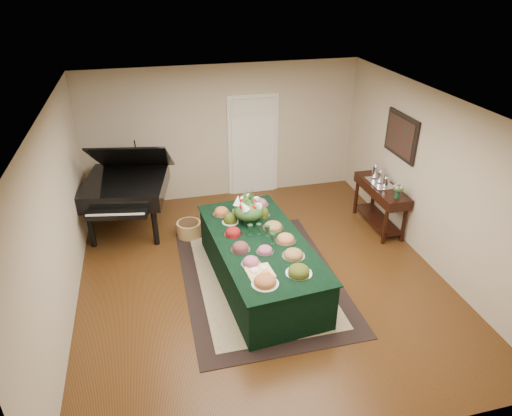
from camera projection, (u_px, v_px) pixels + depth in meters
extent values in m
plane|color=black|center=(261.00, 275.00, 7.19)|extent=(6.00, 6.00, 0.00)
cube|color=black|center=(260.00, 278.00, 7.11)|extent=(2.34, 3.27, 0.01)
cube|color=beige|center=(260.00, 278.00, 7.11)|extent=(1.87, 2.80, 0.01)
cube|color=silver|center=(253.00, 145.00, 9.37)|extent=(1.05, 0.04, 2.10)
cube|color=white|center=(253.00, 148.00, 9.38)|extent=(0.90, 0.06, 2.00)
cube|color=black|center=(260.00, 262.00, 6.86)|extent=(1.45, 2.75, 0.74)
cube|color=black|center=(260.00, 241.00, 6.69)|extent=(1.51, 2.82, 0.02)
cylinder|color=silver|center=(286.00, 241.00, 6.66)|extent=(0.31, 0.31, 0.01)
ellipsoid|color=#D07F4A|center=(286.00, 238.00, 6.64)|extent=(0.26, 0.26, 0.08)
cylinder|color=silver|center=(240.00, 250.00, 6.45)|extent=(0.28, 0.28, 0.01)
ellipsoid|color=brown|center=(240.00, 247.00, 6.43)|extent=(0.23, 0.23, 0.09)
cylinder|color=silver|center=(262.00, 215.00, 7.33)|extent=(0.28, 0.28, 0.01)
ellipsoid|color=#435315|center=(262.00, 212.00, 7.31)|extent=(0.23, 0.23, 0.11)
cylinder|color=silver|center=(260.00, 205.00, 7.66)|extent=(0.28, 0.28, 0.01)
ellipsoid|color=#B75B77|center=(260.00, 202.00, 7.64)|extent=(0.23, 0.23, 0.08)
cylinder|color=silver|center=(251.00, 264.00, 6.15)|extent=(0.27, 0.27, 0.01)
ellipsoid|color=#B75B77|center=(251.00, 261.00, 6.12)|extent=(0.22, 0.22, 0.08)
cylinder|color=silver|center=(233.00, 234.00, 6.81)|extent=(0.28, 0.28, 0.01)
ellipsoid|color=maroon|center=(233.00, 232.00, 6.79)|extent=(0.23, 0.23, 0.08)
cylinder|color=silver|center=(241.00, 211.00, 7.46)|extent=(0.30, 0.30, 0.01)
ellipsoid|color=olive|center=(241.00, 209.00, 7.44)|extent=(0.25, 0.25, 0.08)
cylinder|color=silver|center=(299.00, 273.00, 5.96)|extent=(0.35, 0.35, 0.01)
ellipsoid|color=#435315|center=(299.00, 270.00, 5.93)|extent=(0.29, 0.29, 0.09)
cylinder|color=silver|center=(273.00, 228.00, 6.98)|extent=(0.33, 0.33, 0.01)
ellipsoid|color=olive|center=(273.00, 226.00, 6.96)|extent=(0.27, 0.27, 0.07)
cylinder|color=silver|center=(265.00, 284.00, 5.76)|extent=(0.35, 0.35, 0.01)
ellipsoid|color=#BA6736|center=(265.00, 281.00, 5.74)|extent=(0.29, 0.29, 0.09)
cylinder|color=silver|center=(293.00, 256.00, 6.31)|extent=(0.32, 0.32, 0.01)
ellipsoid|color=olive|center=(294.00, 253.00, 6.29)|extent=(0.26, 0.26, 0.07)
cylinder|color=silver|center=(222.00, 214.00, 7.37)|extent=(0.29, 0.29, 0.01)
ellipsoid|color=#BA6736|center=(221.00, 211.00, 7.35)|extent=(0.23, 0.23, 0.09)
cylinder|color=silver|center=(265.00, 252.00, 6.41)|extent=(0.25, 0.25, 0.01)
ellipsoid|color=#B75B77|center=(265.00, 249.00, 6.39)|extent=(0.21, 0.21, 0.06)
cylinder|color=silver|center=(230.00, 222.00, 7.14)|extent=(0.26, 0.26, 0.01)
ellipsoid|color=#435315|center=(230.00, 218.00, 7.11)|extent=(0.21, 0.21, 0.12)
cube|color=tan|center=(260.00, 272.00, 5.97)|extent=(0.37, 0.37, 0.02)
ellipsoid|color=white|center=(254.00, 268.00, 5.97)|extent=(0.14, 0.14, 0.08)
ellipsoid|color=white|center=(264.00, 266.00, 6.02)|extent=(0.12, 0.12, 0.07)
cube|color=orange|center=(265.00, 273.00, 5.90)|extent=(0.11, 0.10, 0.05)
cylinder|color=#153620|center=(249.00, 218.00, 7.09)|extent=(0.18, 0.18, 0.18)
ellipsoid|color=#2B5421|center=(249.00, 210.00, 7.03)|extent=(0.46, 0.46, 0.30)
cylinder|color=black|center=(91.00, 229.00, 7.78)|extent=(0.10, 0.10, 0.69)
cylinder|color=black|center=(155.00, 227.00, 7.84)|extent=(0.10, 0.10, 0.69)
cylinder|color=black|center=(136.00, 196.00, 8.90)|extent=(0.10, 0.10, 0.69)
cube|color=black|center=(126.00, 187.00, 8.10)|extent=(1.63, 1.71, 0.30)
cube|color=black|center=(117.00, 214.00, 7.41)|extent=(1.01, 0.39, 0.10)
cube|color=black|center=(132.00, 157.00, 8.01)|extent=(1.50, 1.29, 0.76)
cylinder|color=#AD8145|center=(189.00, 229.00, 8.18)|extent=(0.43, 0.43, 0.27)
cylinder|color=black|center=(385.00, 227.00, 7.86)|extent=(0.07, 0.07, 0.66)
cylinder|color=black|center=(404.00, 225.00, 7.93)|extent=(0.07, 0.07, 0.66)
cylinder|color=black|center=(356.00, 198.00, 8.85)|extent=(0.07, 0.07, 0.66)
cylinder|color=black|center=(373.00, 196.00, 8.92)|extent=(0.07, 0.07, 0.66)
cube|color=black|center=(382.00, 190.00, 8.19)|extent=(0.45, 1.37, 0.18)
cube|color=black|center=(377.00, 219.00, 8.48)|extent=(0.38, 1.20, 0.03)
cube|color=silver|center=(380.00, 183.00, 8.22)|extent=(0.34, 0.58, 0.02)
cylinder|color=#153620|center=(397.00, 194.00, 7.68)|extent=(0.09, 0.09, 0.13)
ellipsoid|color=pink|center=(398.00, 188.00, 7.62)|extent=(0.20, 0.20, 0.13)
cube|color=black|center=(401.00, 136.00, 7.77)|extent=(0.04, 0.95, 0.75)
cube|color=#471317|center=(400.00, 136.00, 7.76)|extent=(0.01, 0.82, 0.62)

